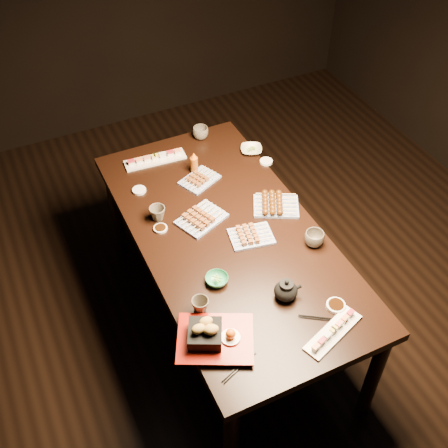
{
  "coord_description": "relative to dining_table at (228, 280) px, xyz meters",
  "views": [
    {
      "loc": [
        -1.09,
        -1.62,
        2.81
      ],
      "look_at": [
        -0.2,
        0.24,
        0.77
      ],
      "focal_mm": 45.0,
      "sensor_mm": 36.0,
      "label": 1
    }
  ],
  "objects": [
    {
      "name": "chopsticks_near",
      "position": [
        -0.3,
        -0.73,
        0.38
      ],
      "size": [
        0.19,
        0.09,
        0.01
      ],
      "primitive_type": null,
      "rotation": [
        0.0,
        0.0,
        0.37
      ],
      "color": "black",
      "rests_on": "dining_table"
    },
    {
      "name": "sauce_dish_west",
      "position": [
        -0.31,
        0.17,
        0.38
      ],
      "size": [
        0.1,
        0.1,
        0.01
      ],
      "primitive_type": "cylinder",
      "rotation": [
        0.0,
        0.0,
        -0.49
      ],
      "color": "white",
      "rests_on": "dining_table"
    },
    {
      "name": "ground",
      "position": [
        0.2,
        -0.19,
        -0.38
      ],
      "size": [
        5.0,
        5.0,
        0.0
      ],
      "primitive_type": "plane",
      "color": "black",
      "rests_on": "ground"
    },
    {
      "name": "yakitori_plate_center",
      "position": [
        -0.09,
        0.15,
        0.41
      ],
      "size": [
        0.29,
        0.25,
        0.06
      ],
      "primitive_type": null,
      "rotation": [
        0.0,
        0.0,
        0.38
      ],
      "color": "#828EB6",
      "rests_on": "dining_table"
    },
    {
      "name": "sauce_dish_east",
      "position": [
        0.46,
        0.43,
        0.38
      ],
      "size": [
        0.09,
        0.09,
        0.01
      ],
      "primitive_type": "cylinder",
      "rotation": [
        0.0,
        0.0,
        -0.27
      ],
      "color": "white",
      "rests_on": "dining_table"
    },
    {
      "name": "teacup_near_left",
      "position": [
        -0.33,
        -0.39,
        0.41
      ],
      "size": [
        0.09,
        0.09,
        0.07
      ],
      "primitive_type": "imported",
      "rotation": [
        0.0,
        0.0,
        -0.08
      ],
      "color": "#524A3F",
      "rests_on": "dining_table"
    },
    {
      "name": "edamame_bowl_green",
      "position": [
        -0.19,
        -0.27,
        0.39
      ],
      "size": [
        0.14,
        0.14,
        0.03
      ],
      "primitive_type": "imported",
      "rotation": [
        0.0,
        0.0,
        0.29
      ],
      "color": "#2D8C5B",
      "rests_on": "dining_table"
    },
    {
      "name": "sauce_dish_se",
      "position": [
        0.24,
        -0.63,
        0.38
      ],
      "size": [
        0.11,
        0.11,
        0.02
      ],
      "primitive_type": "cylinder",
      "rotation": [
        0.0,
        0.0,
        -0.26
      ],
      "color": "white",
      "rests_on": "dining_table"
    },
    {
      "name": "teacup_far_right",
      "position": [
        0.21,
        0.82,
        0.41
      ],
      "size": [
        0.11,
        0.11,
        0.08
      ],
      "primitive_type": "imported",
      "rotation": [
        0.0,
        0.0,
        0.17
      ],
      "color": "#524A3F",
      "rests_on": "dining_table"
    },
    {
      "name": "tempura_tray",
      "position": [
        -0.34,
        -0.57,
        0.44
      ],
      "size": [
        0.41,
        0.38,
        0.12
      ],
      "primitive_type": null,
      "rotation": [
        0.0,
        0.0,
        -0.46
      ],
      "color": "black",
      "rests_on": "dining_table"
    },
    {
      "name": "teapot",
      "position": [
        0.06,
        -0.49,
        0.43
      ],
      "size": [
        0.16,
        0.16,
        0.11
      ],
      "primitive_type": null,
      "rotation": [
        0.0,
        0.0,
        -0.22
      ],
      "color": "black",
      "rests_on": "dining_table"
    },
    {
      "name": "sushi_platter_far",
      "position": [
        -0.13,
        0.73,
        0.4
      ],
      "size": [
        0.37,
        0.13,
        0.04
      ],
      "primitive_type": null,
      "rotation": [
        0.0,
        0.0,
        3.07
      ],
      "color": "white",
      "rests_on": "dining_table"
    },
    {
      "name": "chopsticks_se",
      "position": [
        0.14,
        -0.66,
        0.38
      ],
      "size": [
        0.17,
        0.12,
        0.01
      ],
      "primitive_type": null,
      "rotation": [
        0.0,
        0.0,
        -0.58
      ],
      "color": "black",
      "rests_on": "dining_table"
    },
    {
      "name": "sushi_platter_near",
      "position": [
        0.15,
        -0.75,
        0.39
      ],
      "size": [
        0.33,
        0.19,
        0.04
      ],
      "primitive_type": null,
      "rotation": [
        0.0,
        0.0,
        0.35
      ],
      "color": "white",
      "rests_on": "dining_table"
    },
    {
      "name": "teacup_mid_right",
      "position": [
        0.36,
        -0.26,
        0.41
      ],
      "size": [
        0.13,
        0.13,
        0.08
      ],
      "primitive_type": "imported",
      "rotation": [
        0.0,
        0.0,
        -0.34
      ],
      "color": "#524A3F",
      "rests_on": "dining_table"
    },
    {
      "name": "teacup_far_left",
      "position": [
        -0.29,
        0.25,
        0.41
      ],
      "size": [
        0.12,
        0.12,
        0.08
      ],
      "primitive_type": "imported",
      "rotation": [
        0.0,
        0.0,
        -0.54
      ],
      "color": "#524A3F",
      "rests_on": "dining_table"
    },
    {
      "name": "yakitori_plate_left",
      "position": [
        0.03,
        0.44,
        0.4
      ],
      "size": [
        0.25,
        0.22,
        0.05
      ],
      "primitive_type": null,
      "rotation": [
        0.0,
        0.0,
        0.42
      ],
      "color": "#828EB6",
      "rests_on": "dining_table"
    },
    {
      "name": "yakitori_plate_right",
      "position": [
        0.09,
        -0.08,
        0.4
      ],
      "size": [
        0.24,
        0.2,
        0.06
      ],
      "primitive_type": null,
      "rotation": [
        0.0,
        0.0,
        -0.18
      ],
      "color": "#828EB6",
      "rests_on": "dining_table"
    },
    {
      "name": "tsukune_plate",
      "position": [
        0.32,
        0.06,
        0.41
      ],
      "size": [
        0.29,
        0.26,
        0.06
      ],
      "primitive_type": null,
      "rotation": [
        0.0,
        0.0,
        -0.47
      ],
      "color": "#828EB6",
      "rests_on": "dining_table"
    },
    {
      "name": "sauce_dish_nw",
      "position": [
        -0.31,
        0.51,
        0.38
      ],
      "size": [
        0.1,
        0.1,
        0.01
      ],
      "primitive_type": "cylinder",
      "rotation": [
        0.0,
        0.0,
        0.27
      ],
      "color": "white",
      "rests_on": "dining_table"
    },
    {
      "name": "dining_table",
      "position": [
        0.0,
        0.0,
        0.0
      ],
      "size": [
        1.12,
        1.9,
        0.75
      ],
      "primitive_type": "cube",
      "rotation": [
        0.0,
        0.0,
        -0.13
      ],
      "color": "black",
      "rests_on": "ground"
    },
    {
      "name": "edamame_bowl_cream",
      "position": [
        0.42,
        0.56,
        0.39
      ],
      "size": [
        0.17,
        0.17,
        0.03
      ],
      "primitive_type": "imported",
      "rotation": [
        0.0,
        0.0,
        -0.41
      ],
      "color": "beige",
      "rests_on": "dining_table"
    },
    {
      "name": "condiment_bottle",
      "position": [
        0.04,
        0.53,
        0.44
      ],
      "size": [
        0.06,
        0.06,
        0.14
      ],
      "primitive_type": "cylinder",
      "rotation": [
        0.0,
        0.0,
        -0.31
      ],
      "color": "brown",
      "rests_on": "dining_table"
    }
  ]
}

